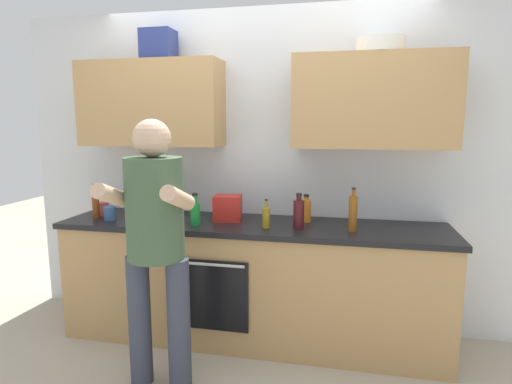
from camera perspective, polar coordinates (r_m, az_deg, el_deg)
ground_plane at (r=3.45m, az=-0.60°, el=-18.91°), size 12.00×12.00×0.00m
back_wall_unit at (r=3.31m, az=0.42°, el=6.95°), size 4.00×0.39×2.50m
counter at (r=3.26m, az=-0.64°, el=-11.90°), size 2.84×0.67×0.90m
person_standing at (r=2.60m, az=-13.38°, el=-5.57°), size 0.49×0.45×1.65m
bottle_wine at (r=2.95m, az=5.76°, el=-2.91°), size 0.08×0.08×0.25m
bottle_syrup at (r=2.95m, az=12.90°, el=-2.75°), size 0.06×0.06×0.30m
bottle_soda at (r=3.09m, az=-8.16°, el=-2.71°), size 0.07×0.07×0.23m
bottle_juice at (r=3.18m, az=6.75°, el=-2.46°), size 0.07×0.07×0.20m
bottle_oil at (r=2.97m, az=1.37°, el=-3.38°), size 0.05×0.05×0.20m
bottle_vinegar at (r=3.48m, az=-20.74°, el=-1.46°), size 0.05×0.05×0.27m
cup_ceramic at (r=3.59m, az=-19.79°, el=-2.13°), size 0.08×0.08×0.10m
cup_tea at (r=3.40m, az=-19.05°, el=-2.72°), size 0.09×0.09×0.10m
knife_block at (r=3.38m, az=-12.47°, el=-1.23°), size 0.10×0.14×0.31m
grocery_bag_crisps at (r=3.20m, az=-3.82°, el=-2.16°), size 0.22×0.19×0.19m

